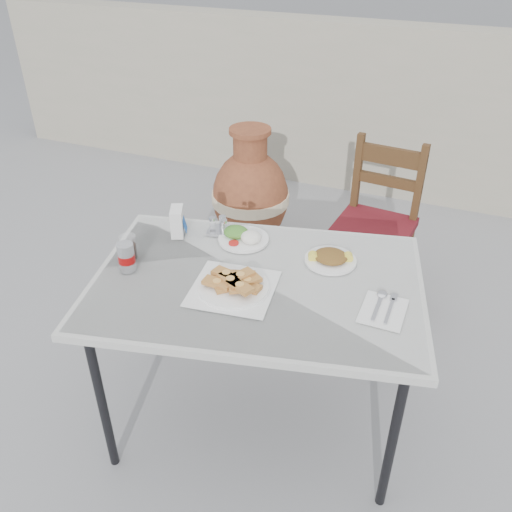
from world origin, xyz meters
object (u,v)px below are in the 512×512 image
at_px(soda_can, 126,257).
at_px(chair, 376,223).
at_px(cafe_table, 257,290).
at_px(condiment_caddy, 220,227).
at_px(cola_glass, 129,248).
at_px(pide_plate, 233,282).
at_px(salad_rice_plate, 243,236).
at_px(napkin_holder, 177,221).
at_px(terracotta_urn, 251,198).
at_px(salad_chopped_plate, 331,258).

xyz_separation_m(soda_can, chair, (0.71, 1.18, -0.33)).
height_order(cafe_table, condiment_caddy, condiment_caddy).
height_order(cola_glass, condiment_caddy, cola_glass).
bearing_deg(cola_glass, chair, 55.64).
bearing_deg(pide_plate, soda_can, -174.63).
distance_m(cafe_table, cola_glass, 0.52).
bearing_deg(pide_plate, chair, 75.04).
distance_m(cafe_table, chair, 1.11).
bearing_deg(chair, salad_rice_plate, -110.09).
relative_size(soda_can, chair, 0.13).
bearing_deg(condiment_caddy, chair, 57.55).
distance_m(soda_can, condiment_caddy, 0.43).
bearing_deg(napkin_holder, chair, 29.06).
bearing_deg(condiment_caddy, soda_can, -118.32).
bearing_deg(cola_glass, soda_can, -60.86).
height_order(salad_rice_plate, terracotta_urn, terracotta_urn).
xyz_separation_m(salad_chopped_plate, napkin_holder, (-0.64, -0.03, 0.04)).
xyz_separation_m(salad_rice_plate, condiment_caddy, (-0.11, 0.02, 0.01)).
distance_m(cola_glass, condiment_caddy, 0.39).
height_order(pide_plate, condiment_caddy, condiment_caddy).
bearing_deg(napkin_holder, condiment_caddy, 1.58).
distance_m(salad_chopped_plate, soda_can, 0.76).
distance_m(pide_plate, terracotta_urn, 1.43).
height_order(condiment_caddy, terracotta_urn, terracotta_urn).
relative_size(cafe_table, terracotta_urn, 1.65).
bearing_deg(pide_plate, terracotta_urn, 110.06).
distance_m(cafe_table, napkin_holder, 0.47).
relative_size(salad_rice_plate, terracotta_urn, 0.25).
relative_size(salad_chopped_plate, soda_can, 1.76).
bearing_deg(salad_chopped_plate, salad_rice_plate, 177.17).
height_order(cola_glass, chair, chair).
bearing_deg(salad_rice_plate, soda_can, -131.53).
xyz_separation_m(salad_rice_plate, chair, (0.40, 0.83, -0.29)).
distance_m(salad_rice_plate, terracotta_urn, 1.12).
bearing_deg(salad_rice_plate, cafe_table, -56.39).
relative_size(salad_chopped_plate, condiment_caddy, 1.66).
distance_m(pide_plate, chair, 1.22).
xyz_separation_m(pide_plate, condiment_caddy, (-0.21, 0.34, -0.00)).
height_order(pide_plate, soda_can, soda_can).
distance_m(salad_rice_plate, salad_chopped_plate, 0.37).
xyz_separation_m(cafe_table, napkin_holder, (-0.42, 0.18, 0.11)).
xyz_separation_m(pide_plate, salad_rice_plate, (-0.10, 0.31, -0.01)).
height_order(cafe_table, napkin_holder, napkin_holder).
relative_size(soda_can, napkin_holder, 0.97).
relative_size(cafe_table, salad_chopped_plate, 6.78).
relative_size(cola_glass, napkin_holder, 0.80).
xyz_separation_m(pide_plate, cola_glass, (-0.45, 0.04, 0.01)).
xyz_separation_m(salad_rice_plate, soda_can, (-0.31, -0.35, 0.04)).
distance_m(salad_chopped_plate, terracotta_urn, 1.30).
bearing_deg(condiment_caddy, pide_plate, -58.24).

